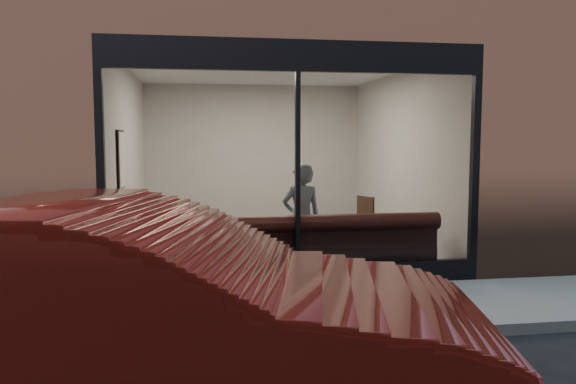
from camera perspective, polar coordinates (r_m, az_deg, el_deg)
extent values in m
plane|color=black|center=(5.59, 4.71, -14.97)|extent=(120.00, 120.00, 0.00)
cube|color=gray|center=(6.51, 2.58, -11.92)|extent=(40.00, 2.00, 0.01)
cube|color=gray|center=(5.53, 4.84, -14.56)|extent=(40.00, 0.10, 0.12)
cube|color=brown|center=(13.33, -19.81, 3.61)|extent=(2.50, 12.00, 3.20)
cube|color=brown|center=(14.02, 11.96, 3.89)|extent=(2.50, 12.00, 3.20)
cube|color=brown|center=(16.14, -4.54, 4.17)|extent=(5.00, 6.00, 3.20)
plane|color=#2D2D30|center=(10.35, -1.87, -5.31)|extent=(6.00, 6.00, 0.00)
plane|color=white|center=(10.24, -1.93, 12.39)|extent=(6.00, 6.00, 0.00)
plane|color=beige|center=(13.15, -3.51, 3.90)|extent=(5.00, 0.00, 5.00)
plane|color=beige|center=(10.17, -15.98, 3.26)|extent=(0.00, 6.00, 6.00)
plane|color=beige|center=(10.77, 11.39, 3.47)|extent=(0.00, 6.00, 6.00)
cube|color=black|center=(7.47, 0.96, -8.50)|extent=(5.00, 0.10, 0.30)
cube|color=black|center=(7.33, 0.99, 13.69)|extent=(5.00, 0.10, 0.40)
cube|color=black|center=(7.26, 0.97, 2.29)|extent=(0.06, 0.10, 2.50)
plane|color=white|center=(7.23, 1.02, 2.27)|extent=(4.80, 0.00, 4.80)
cube|color=#361913|center=(7.84, 0.45, -7.27)|extent=(4.00, 0.55, 0.45)
imported|color=#8EA9BB|center=(8.08, 1.39, -2.75)|extent=(0.64, 0.48, 1.60)
cube|color=black|center=(8.20, -12.87, -3.18)|extent=(0.79, 0.79, 0.04)
cube|color=black|center=(8.71, 11.28, -2.65)|extent=(0.88, 0.88, 0.04)
cube|color=black|center=(9.14, -13.13, -5.49)|extent=(0.48, 0.48, 0.04)
cube|color=black|center=(9.82, 6.98, -4.63)|extent=(0.56, 0.56, 0.04)
cube|color=white|center=(9.15, -16.52, 3.18)|extent=(0.02, 0.64, 0.86)
imported|color=maroon|center=(3.76, -16.03, -12.83)|extent=(5.00, 2.63, 1.57)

